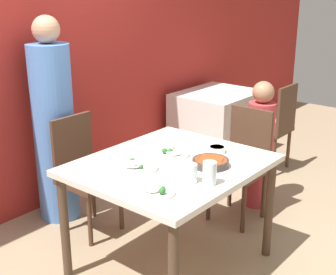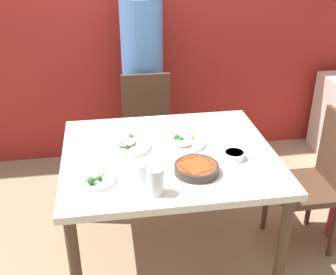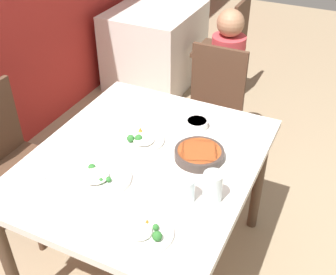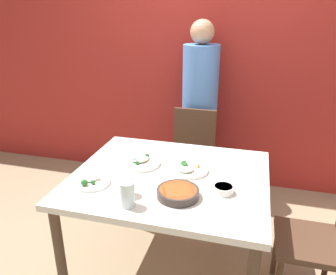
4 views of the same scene
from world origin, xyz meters
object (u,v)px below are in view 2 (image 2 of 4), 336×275
Objects in this scene: glass_water_tall at (155,181)px; bowl_curry at (197,168)px; chair_adult_spot at (148,131)px; person_adult at (143,83)px; plate_rice_adult at (128,145)px; chair_child_spot at (315,179)px.

bowl_curry is at bearing 33.00° from glass_water_tall.
chair_adult_spot is 0.43m from person_adult.
bowl_curry is 0.47m from plate_rice_adult.
glass_water_tall is at bearing -94.66° from chair_adult_spot.
chair_child_spot is 1.21m from plate_rice_adult.
chair_child_spot is 3.91× the size of bowl_curry.
chair_child_spot is at bearing -4.42° from plate_rice_adult.
person_adult reaches higher than chair_child_spot.
chair_adult_spot is 0.84m from plate_rice_adult.
person_adult reaches higher than chair_adult_spot.
chair_child_spot is 6.60× the size of glass_water_tall.
plate_rice_adult is at bearing -104.73° from chair_adult_spot.
glass_water_tall is (-0.24, -0.15, 0.04)m from bowl_curry.
plate_rice_adult is (-0.34, 0.33, -0.01)m from bowl_curry.
bowl_curry is (0.14, -1.43, 0.03)m from person_adult.
person_adult is 1.12m from plate_rice_adult.
chair_adult_spot is 3.91× the size of bowl_curry.
chair_adult_spot is at bearing -131.37° from chair_child_spot.
person_adult is 7.07× the size of bowl_curry.
person_adult is 1.44m from bowl_curry.
chair_adult_spot is 6.60× the size of glass_water_tall.
person_adult is at bearing 95.39° from bowl_curry.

